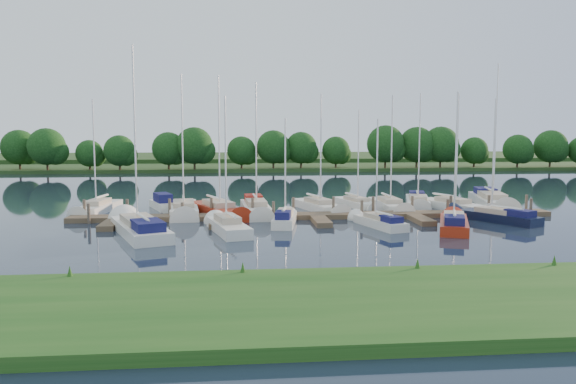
{
  "coord_description": "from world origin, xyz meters",
  "views": [
    {
      "loc": [
        -6.58,
        -37.69,
        7.16
      ],
      "look_at": [
        -2.31,
        8.0,
        2.2
      ],
      "focal_mm": 35.0,
      "sensor_mm": 36.0,
      "label": 1
    }
  ],
  "objects": [
    {
      "name": "far_shore",
      "position": [
        0.0,
        75.0,
        0.3
      ],
      "size": [
        180.0,
        30.0,
        0.6
      ],
      "primitive_type": "cube",
      "color": "#233D17",
      "rests_on": "ground"
    },
    {
      "name": "near_bank",
      "position": [
        0.0,
        -16.0,
        0.25
      ],
      "size": [
        90.0,
        10.0,
        0.5
      ],
      "primitive_type": "cube",
      "color": "#1B4C15",
      "rests_on": "ground"
    },
    {
      "name": "sailboat_n_9",
      "position": [
        13.3,
        11.68,
        0.27
      ],
      "size": [
        4.57,
        8.52,
        10.93
      ],
      "rotation": [
        0.0,
        0.0,
        3.52
      ],
      "color": "white",
      "rests_on": "ground"
    },
    {
      "name": "treeline",
      "position": [
        -0.02,
        62.11,
        4.07
      ],
      "size": [
        144.54,
        9.63,
        8.31
      ],
      "color": "#38281C",
      "rests_on": "ground"
    },
    {
      "name": "ground",
      "position": [
        0.0,
        0.0,
        0.0
      ],
      "size": [
        260.0,
        260.0,
        0.0
      ],
      "primitive_type": "plane",
      "color": "#182030",
      "rests_on": "ground"
    },
    {
      "name": "sailboat_n_10",
      "position": [
        18.34,
        14.61,
        0.34
      ],
      "size": [
        4.72,
        11.28,
        14.08
      ],
      "rotation": [
        0.0,
        0.0,
        2.91
      ],
      "color": "white",
      "rests_on": "ground"
    },
    {
      "name": "sailboat_n_2",
      "position": [
        -11.14,
        11.49,
        0.27
      ],
      "size": [
        3.17,
        9.98,
        12.45
      ],
      "rotation": [
        0.0,
        0.0,
        3.24
      ],
      "color": "white",
      "rests_on": "ground"
    },
    {
      "name": "sailboat_s_5",
      "position": [
        14.13,
        5.0,
        0.32
      ],
      "size": [
        5.05,
        7.59,
        10.12
      ],
      "rotation": [
        0.0,
        0.0,
        0.5
      ],
      "color": "black",
      "rests_on": "ground"
    },
    {
      "name": "sailboat_n_4",
      "position": [
        -4.83,
        11.21,
        0.34
      ],
      "size": [
        2.63,
        9.25,
        11.77
      ],
      "rotation": [
        0.0,
        0.0,
        3.2
      ],
      "color": "white",
      "rests_on": "ground"
    },
    {
      "name": "sailboat_n_7",
      "position": [
        7.6,
        12.69,
        0.27
      ],
      "size": [
        2.13,
        8.51,
        10.8
      ],
      "rotation": [
        0.0,
        0.0,
        3.16
      ],
      "color": "white",
      "rests_on": "ground"
    },
    {
      "name": "sailboat_s_0",
      "position": [
        -13.39,
        1.92,
        0.34
      ],
      "size": [
        5.63,
        10.7,
        13.59
      ],
      "rotation": [
        0.0,
        0.0,
        0.36
      ],
      "color": "white",
      "rests_on": "ground"
    },
    {
      "name": "mooring_pilings",
      "position": [
        0.0,
        8.43,
        0.6
      ],
      "size": [
        38.24,
        2.84,
        2.0
      ],
      "color": "#473D33",
      "rests_on": "ground"
    },
    {
      "name": "sailboat_n_8",
      "position": [
        11.08,
        15.13,
        0.31
      ],
      "size": [
        4.08,
        8.91,
        11.13
      ],
      "rotation": [
        0.0,
        0.0,
        2.86
      ],
      "color": "white",
      "rests_on": "ground"
    },
    {
      "name": "sailboat_s_3",
      "position": [
        4.12,
        3.29,
        0.31
      ],
      "size": [
        3.05,
        6.59,
        8.44
      ],
      "rotation": [
        0.0,
        0.0,
        0.28
      ],
      "color": "white",
      "rests_on": "ground"
    },
    {
      "name": "sailboat_s_2",
      "position": [
        -2.82,
        5.07,
        0.34
      ],
      "size": [
        2.46,
        6.61,
        8.62
      ],
      "rotation": [
        0.0,
        0.0,
        -0.17
      ],
      "color": "white",
      "rests_on": "ground"
    },
    {
      "name": "sailboat_n_6",
      "position": [
        4.86,
        14.44,
        0.27
      ],
      "size": [
        3.36,
        7.53,
        9.49
      ],
      "rotation": [
        0.0,
        0.0,
        3.41
      ],
      "color": "white",
      "rests_on": "ground"
    },
    {
      "name": "distant_hill",
      "position": [
        0.0,
        100.0,
        0.7
      ],
      "size": [
        220.0,
        40.0,
        1.4
      ],
      "primitive_type": "cube",
      "color": "#2D4E22",
      "rests_on": "ground"
    },
    {
      "name": "sailboat_s_1",
      "position": [
        -7.22,
        2.14,
        0.29
      ],
      "size": [
        3.39,
        7.83,
        10.11
      ],
      "rotation": [
        0.0,
        0.0,
        0.25
      ],
      "color": "white",
      "rests_on": "ground"
    },
    {
      "name": "sailboat_s_4",
      "position": [
        9.39,
        1.8,
        0.33
      ],
      "size": [
        4.27,
        8.08,
        10.48
      ],
      "rotation": [
        0.0,
        0.0,
        -0.37
      ],
      "color": "#A1240E",
      "rests_on": "ground"
    },
    {
      "name": "sailboat_n_3",
      "position": [
        -8.06,
        10.55,
        0.28
      ],
      "size": [
        5.17,
        9.56,
        12.29
      ],
      "rotation": [
        0.0,
        0.0,
        3.52
      ],
      "color": "#A1240E",
      "rests_on": "ground"
    },
    {
      "name": "dock",
      "position": [
        0.0,
        7.31,
        0.2
      ],
      "size": [
        40.0,
        6.0,
        0.4
      ],
      "color": "#4A3C29",
      "rests_on": "ground"
    },
    {
      "name": "sailboat_n_5",
      "position": [
        0.97,
        12.44,
        0.27
      ],
      "size": [
        4.07,
        8.6,
        10.9
      ],
      "rotation": [
        0.0,
        0.0,
        3.44
      ],
      "color": "white",
      "rests_on": "ground"
    },
    {
      "name": "motorboat",
      "position": [
        -13.26,
        14.57,
        0.37
      ],
      "size": [
        3.13,
        5.52,
        1.84
      ],
      "rotation": [
        0.0,
        0.0,
        3.5
      ],
      "color": "white",
      "rests_on": "ground"
    },
    {
      "name": "sailboat_n_0",
      "position": [
        -18.84,
        13.0,
        0.28
      ],
      "size": [
        2.9,
        8.14,
        10.37
      ],
      "rotation": [
        0.0,
        0.0,
        2.99
      ],
      "color": "white",
      "rests_on": "ground"
    }
  ]
}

